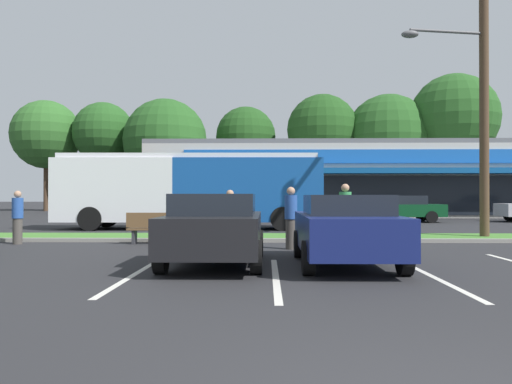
{
  "coord_description": "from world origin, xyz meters",
  "views": [
    {
      "loc": [
        -1.33,
        -3.13,
        1.46
      ],
      "look_at": [
        -1.77,
        18.1,
        1.61
      ],
      "focal_mm": 35.75,
      "sensor_mm": 36.0,
      "label": 1
    }
  ],
  "objects_px": {
    "bus_stop_bench": "(154,227)",
    "pedestrian_mid": "(345,214)",
    "car_0": "(345,229)",
    "pedestrian_by_pole": "(18,217)",
    "car_4": "(402,208)",
    "city_bus": "(190,189)",
    "pedestrian_far": "(230,217)",
    "car_1": "(215,228)",
    "utility_pole": "(480,86)",
    "pedestrian_near_bench": "(291,218)"
  },
  "relations": [
    {
      "from": "car_0",
      "to": "pedestrian_near_bench",
      "type": "relative_size",
      "value": 2.57
    },
    {
      "from": "city_bus",
      "to": "car_0",
      "type": "distance_m",
      "value": 12.68
    },
    {
      "from": "city_bus",
      "to": "pedestrian_mid",
      "type": "distance_m",
      "value": 9.07
    },
    {
      "from": "car_1",
      "to": "pedestrian_far",
      "type": "bearing_deg",
      "value": -0.07
    },
    {
      "from": "car_4",
      "to": "pedestrian_mid",
      "type": "xyz_separation_m",
      "value": [
        -5.11,
        -12.97,
        0.15
      ]
    },
    {
      "from": "car_1",
      "to": "city_bus",
      "type": "bearing_deg",
      "value": 11.2
    },
    {
      "from": "car_4",
      "to": "pedestrian_mid",
      "type": "height_order",
      "value": "pedestrian_mid"
    },
    {
      "from": "car_4",
      "to": "pedestrian_by_pole",
      "type": "xyz_separation_m",
      "value": [
        -14.95,
        -13.08,
        0.05
      ]
    },
    {
      "from": "bus_stop_bench",
      "to": "car_4",
      "type": "relative_size",
      "value": 0.35
    },
    {
      "from": "car_1",
      "to": "pedestrian_by_pole",
      "type": "height_order",
      "value": "pedestrian_by_pole"
    },
    {
      "from": "car_1",
      "to": "pedestrian_by_pole",
      "type": "bearing_deg",
      "value": 55.32
    },
    {
      "from": "pedestrian_by_pole",
      "to": "utility_pole",
      "type": "bearing_deg",
      "value": -75.8
    },
    {
      "from": "city_bus",
      "to": "pedestrian_near_bench",
      "type": "bearing_deg",
      "value": 114.53
    },
    {
      "from": "pedestrian_near_bench",
      "to": "city_bus",
      "type": "bearing_deg",
      "value": 39.76
    },
    {
      "from": "city_bus",
      "to": "car_4",
      "type": "xyz_separation_m",
      "value": [
        10.83,
        5.98,
        -1.01
      ]
    },
    {
      "from": "car_4",
      "to": "pedestrian_far",
      "type": "relative_size",
      "value": 2.78
    },
    {
      "from": "car_0",
      "to": "car_4",
      "type": "height_order",
      "value": "car_0"
    },
    {
      "from": "car_4",
      "to": "pedestrian_mid",
      "type": "bearing_deg",
      "value": 68.5
    },
    {
      "from": "bus_stop_bench",
      "to": "pedestrian_by_pole",
      "type": "xyz_separation_m",
      "value": [
        -4.09,
        -0.1,
        0.3
      ]
    },
    {
      "from": "utility_pole",
      "to": "bus_stop_bench",
      "type": "height_order",
      "value": "utility_pole"
    },
    {
      "from": "city_bus",
      "to": "bus_stop_bench",
      "type": "bearing_deg",
      "value": 88.6
    },
    {
      "from": "car_4",
      "to": "pedestrian_by_pole",
      "type": "height_order",
      "value": "pedestrian_by_pole"
    },
    {
      "from": "bus_stop_bench",
      "to": "city_bus",
      "type": "bearing_deg",
      "value": -90.22
    },
    {
      "from": "car_1",
      "to": "pedestrian_near_bench",
      "type": "distance_m",
      "value": 3.62
    },
    {
      "from": "car_0",
      "to": "pedestrian_near_bench",
      "type": "xyz_separation_m",
      "value": [
        -0.97,
        3.24,
        0.08
      ]
    },
    {
      "from": "bus_stop_bench",
      "to": "car_1",
      "type": "height_order",
      "value": "car_1"
    },
    {
      "from": "car_4",
      "to": "pedestrian_near_bench",
      "type": "xyz_separation_m",
      "value": [
        -6.8,
        -14.35,
        0.1
      ]
    },
    {
      "from": "car_4",
      "to": "pedestrian_far",
      "type": "xyz_separation_m",
      "value": [
        -8.54,
        -13.28,
        0.06
      ]
    },
    {
      "from": "car_1",
      "to": "pedestrian_mid",
      "type": "xyz_separation_m",
      "value": [
        3.43,
        4.54,
        0.13
      ]
    },
    {
      "from": "city_bus",
      "to": "car_4",
      "type": "relative_size",
      "value": 2.54
    },
    {
      "from": "car_1",
      "to": "pedestrian_mid",
      "type": "relative_size",
      "value": 2.35
    },
    {
      "from": "pedestrian_by_pole",
      "to": "pedestrian_far",
      "type": "relative_size",
      "value": 0.99
    },
    {
      "from": "city_bus",
      "to": "car_4",
      "type": "distance_m",
      "value": 12.41
    },
    {
      "from": "bus_stop_bench",
      "to": "car_4",
      "type": "distance_m",
      "value": 16.92
    },
    {
      "from": "car_0",
      "to": "pedestrian_by_pole",
      "type": "height_order",
      "value": "pedestrian_by_pole"
    },
    {
      "from": "car_0",
      "to": "pedestrian_mid",
      "type": "distance_m",
      "value": 4.68
    },
    {
      "from": "car_0",
      "to": "pedestrian_far",
      "type": "height_order",
      "value": "pedestrian_far"
    },
    {
      "from": "pedestrian_near_bench",
      "to": "pedestrian_by_pole",
      "type": "height_order",
      "value": "pedestrian_near_bench"
    },
    {
      "from": "pedestrian_by_pole",
      "to": "pedestrian_mid",
      "type": "xyz_separation_m",
      "value": [
        9.84,
        0.11,
        0.1
      ]
    },
    {
      "from": "car_1",
      "to": "pedestrian_mid",
      "type": "height_order",
      "value": "pedestrian_mid"
    },
    {
      "from": "utility_pole",
      "to": "pedestrian_mid",
      "type": "distance_m",
      "value": 6.5
    },
    {
      "from": "utility_pole",
      "to": "pedestrian_far",
      "type": "height_order",
      "value": "utility_pole"
    },
    {
      "from": "city_bus",
      "to": "pedestrian_near_bench",
      "type": "height_order",
      "value": "city_bus"
    },
    {
      "from": "car_0",
      "to": "car_1",
      "type": "xyz_separation_m",
      "value": [
        -2.72,
        0.08,
        0.0
      ]
    },
    {
      "from": "bus_stop_bench",
      "to": "pedestrian_mid",
      "type": "distance_m",
      "value": 5.76
    },
    {
      "from": "city_bus",
      "to": "pedestrian_by_pole",
      "type": "bearing_deg",
      "value": 58.7
    },
    {
      "from": "bus_stop_bench",
      "to": "pedestrian_far",
      "type": "xyz_separation_m",
      "value": [
        2.32,
        -0.3,
        0.31
      ]
    },
    {
      "from": "pedestrian_mid",
      "to": "pedestrian_far",
      "type": "bearing_deg",
      "value": -79.13
    },
    {
      "from": "utility_pole",
      "to": "car_4",
      "type": "xyz_separation_m",
      "value": [
        0.41,
        11.3,
        -4.33
      ]
    },
    {
      "from": "pedestrian_by_pole",
      "to": "pedestrian_mid",
      "type": "bearing_deg",
      "value": -82.16
    }
  ]
}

